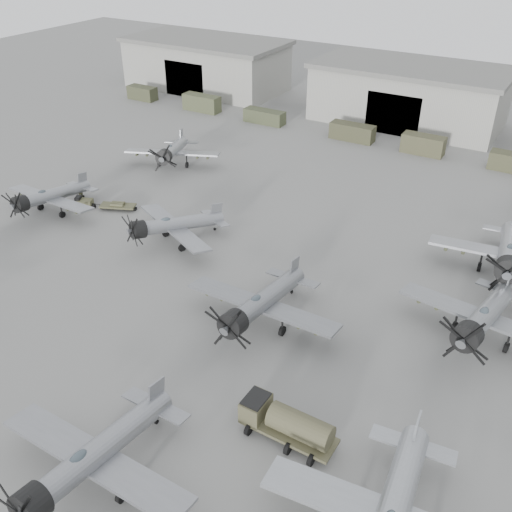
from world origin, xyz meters
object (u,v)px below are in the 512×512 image
(tug_trailer, at_px, (97,204))
(ground_crew, at_px, (80,192))
(aircraft_near_1, at_px, (89,459))
(aircraft_mid_2, at_px, (260,304))
(aircraft_mid_3, at_px, (485,317))
(aircraft_mid_1, at_px, (171,225))
(fuel_tanker, at_px, (287,422))
(aircraft_mid_0, at_px, (47,197))
(aircraft_far_0, at_px, (172,151))
(aircraft_far_1, at_px, (509,253))

(tug_trailer, distance_m, ground_crew, 3.21)
(aircraft_near_1, distance_m, aircraft_mid_2, 17.79)
(aircraft_mid_3, bearing_deg, tug_trailer, -175.06)
(aircraft_mid_1, xyz_separation_m, fuel_tanker, (21.55, -15.81, -0.72))
(aircraft_mid_0, distance_m, fuel_tanker, 39.80)
(aircraft_near_1, height_order, aircraft_mid_2, aircraft_near_1)
(aircraft_mid_1, relative_size, aircraft_mid_2, 0.87)
(aircraft_mid_2, height_order, aircraft_far_0, aircraft_mid_2)
(aircraft_mid_3, relative_size, ground_crew, 6.90)
(aircraft_mid_1, xyz_separation_m, tug_trailer, (-12.22, 1.93, -1.61))
(aircraft_near_1, distance_m, aircraft_mid_0, 37.23)
(aircraft_far_0, bearing_deg, ground_crew, -127.42)
(aircraft_far_0, height_order, tug_trailer, aircraft_far_0)
(aircraft_mid_2, bearing_deg, tug_trailer, 161.29)
(aircraft_near_1, bearing_deg, aircraft_mid_3, 57.24)
(aircraft_mid_0, height_order, ground_crew, aircraft_mid_0)
(aircraft_near_1, distance_m, aircraft_far_0, 47.96)
(aircraft_near_1, distance_m, fuel_tanker, 12.09)
(aircraft_mid_1, height_order, aircraft_far_1, aircraft_far_1)
(aircraft_mid_0, height_order, fuel_tanker, aircraft_mid_0)
(aircraft_far_0, xyz_separation_m, fuel_tanker, (33.73, -31.48, -0.84))
(aircraft_near_1, bearing_deg, aircraft_far_0, 123.02)
(aircraft_far_1, relative_size, tug_trailer, 2.09)
(aircraft_far_1, distance_m, fuel_tanker, 27.96)
(fuel_tanker, distance_m, ground_crew, 41.21)
(aircraft_mid_1, bearing_deg, aircraft_mid_2, -1.36)
(aircraft_mid_0, relative_size, aircraft_far_0, 0.95)
(aircraft_mid_3, bearing_deg, aircraft_mid_2, -147.80)
(aircraft_mid_2, height_order, fuel_tanker, aircraft_mid_2)
(aircraft_far_0, bearing_deg, aircraft_near_1, -81.46)
(aircraft_mid_2, bearing_deg, aircraft_far_0, 139.39)
(aircraft_mid_0, height_order, aircraft_far_1, aircraft_far_1)
(aircraft_mid_1, relative_size, ground_crew, 5.75)
(aircraft_near_1, xyz_separation_m, aircraft_mid_0, (-29.23, 23.06, -0.31))
(fuel_tanker, bearing_deg, aircraft_mid_2, 130.11)
(aircraft_mid_3, bearing_deg, ground_crew, -175.71)
(tug_trailer, bearing_deg, aircraft_far_1, -11.62)
(aircraft_far_0, relative_size, fuel_tanker, 1.89)
(aircraft_mid_0, height_order, aircraft_far_0, aircraft_far_0)
(tug_trailer, bearing_deg, aircraft_mid_1, -32.56)
(aircraft_near_1, relative_size, aircraft_mid_0, 1.15)
(aircraft_mid_3, relative_size, tug_trailer, 2.02)
(aircraft_mid_3, xyz_separation_m, tug_trailer, (-42.25, 1.69, -1.95))
(aircraft_near_1, relative_size, aircraft_far_0, 1.09)
(aircraft_far_0, xyz_separation_m, ground_crew, (-3.15, -13.10, -1.25))
(fuel_tanker, height_order, ground_crew, fuel_tanker)
(aircraft_far_0, bearing_deg, aircraft_mid_3, -43.97)
(fuel_tanker, bearing_deg, tug_trailer, 153.11)
(aircraft_mid_3, height_order, aircraft_far_0, aircraft_mid_3)
(aircraft_far_1, bearing_deg, aircraft_mid_2, -137.74)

